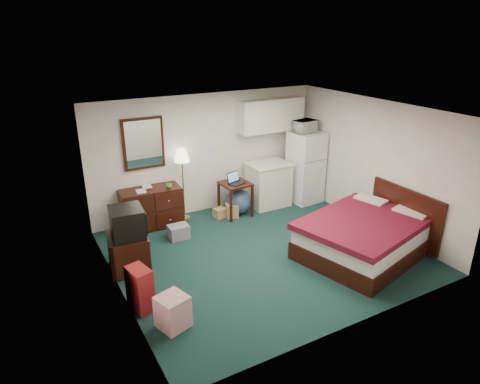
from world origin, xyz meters
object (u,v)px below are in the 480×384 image
dresser (151,208)px  floor_lamp (183,184)px  fridge (305,167)px  suitcase (140,289)px  bed (364,238)px  tv_stand (129,252)px  desk (235,199)px  kitchen_counter (268,185)px

dresser → floor_lamp: floor_lamp is taller
fridge → suitcase: size_ratio=2.46×
suitcase → bed: bearing=-18.6°
floor_lamp → suitcase: size_ratio=2.30×
tv_stand → suitcase: suitcase is taller
desk → fridge: fridge is taller
dresser → bed: 4.06m
kitchen_counter → desk: bearing=-171.0°
suitcase → tv_stand: bearing=69.6°
dresser → fridge: size_ratio=0.74×
dresser → fridge: bearing=-2.8°
dresser → desk: (1.72, -0.32, -0.04)m
fridge → suitcase: (-4.47, -2.14, -0.47)m
desk → dresser: bearing=167.0°
bed → tv_stand: bed is taller
fridge → tv_stand: fridge is taller
bed → suitcase: 3.85m
floor_lamp → dresser: bearing=-174.5°
fridge → floor_lamp: bearing=167.8°
kitchen_counter → dresser: bearing=176.3°
bed → tv_stand: 3.99m
floor_lamp → fridge: bearing=-8.9°
dresser → bed: bearing=-42.3°
floor_lamp → bed: 3.67m
desk → suitcase: desk is taller
dresser → suitcase: dresser is taller
desk → tv_stand: bearing=-160.1°
fridge → tv_stand: size_ratio=2.36×
suitcase → fridge: bearing=12.7°
kitchen_counter → fridge: (0.86, -0.18, 0.33)m
kitchen_counter → tv_stand: kitchen_counter is taller
kitchen_counter → fridge: fridge is taller
fridge → desk: bearing=175.3°
dresser → tv_stand: bearing=-118.3°
dresser → desk: 1.75m
dresser → kitchen_counter: kitchen_counter is taller
floor_lamp → desk: (1.00, -0.39, -0.38)m
fridge → suitcase: 4.97m
dresser → floor_lamp: bearing=8.6°
desk → bed: size_ratio=0.35×
desk → kitchen_counter: size_ratio=0.77×
tv_stand → bed: bearing=-14.0°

